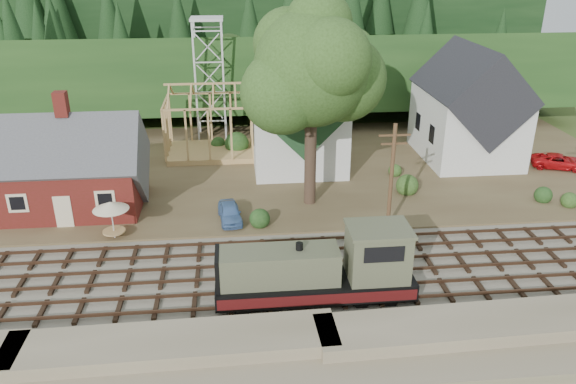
{
  "coord_description": "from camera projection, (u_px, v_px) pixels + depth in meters",
  "views": [
    {
      "loc": [
        -3.6,
        -29.82,
        18.73
      ],
      "look_at": [
        -0.1,
        6.0,
        3.0
      ],
      "focal_mm": 35.0,
      "sensor_mm": 36.0,
      "label": 1
    }
  ],
  "objects": [
    {
      "name": "embankment",
      "position": [
        319.0,
        367.0,
        27.26
      ],
      "size": [
        64.0,
        5.0,
        1.6
      ],
      "primitive_type": "cube",
      "color": "#7F7259",
      "rests_on": "ground"
    },
    {
      "name": "car_green",
      "position": [
        59.0,
        208.0,
        41.89
      ],
      "size": [
        3.68,
        2.38,
        1.14
      ],
      "primitive_type": "imported",
      "rotation": [
        0.0,
        0.0,
        1.2
      ],
      "color": "gray",
      "rests_on": "village_flat"
    },
    {
      "name": "church",
      "position": [
        296.0,
        109.0,
        51.06
      ],
      "size": [
        8.4,
        15.17,
        13.0
      ],
      "color": "silver",
      "rests_on": "village_flat"
    },
    {
      "name": "village_flat",
      "position": [
        276.0,
        168.0,
        51.37
      ],
      "size": [
        64.0,
        26.0,
        0.3
      ],
      "primitive_type": "cube",
      "color": "brown",
      "rests_on": "ground"
    },
    {
      "name": "ground",
      "position": [
        299.0,
        274.0,
        35.01
      ],
      "size": [
        140.0,
        140.0,
        0.0
      ],
      "primitive_type": "plane",
      "color": "#384C1E",
      "rests_on": "ground"
    },
    {
      "name": "railroad_bed",
      "position": [
        299.0,
        273.0,
        34.98
      ],
      "size": [
        64.0,
        11.0,
        0.16
      ],
      "primitive_type": "cube",
      "color": "#726B5B",
      "rests_on": "ground"
    },
    {
      "name": "telegraph_pole_near",
      "position": [
        391.0,
        176.0,
        38.68
      ],
      "size": [
        2.2,
        0.28,
        8.0
      ],
      "color": "#4C331E",
      "rests_on": "ground"
    },
    {
      "name": "hillside",
      "position": [
        262.0,
        103.0,
        73.32
      ],
      "size": [
        70.0,
        28.96,
        12.74
      ],
      "primitive_type": "cube",
      "rotation": [
        -0.17,
        0.0,
        0.0
      ],
      "color": "#1E3F19",
      "rests_on": "ground"
    },
    {
      "name": "car_red",
      "position": [
        559.0,
        161.0,
        50.78
      ],
      "size": [
        5.12,
        3.58,
        1.3
      ],
      "primitive_type": "imported",
      "rotation": [
        0.0,
        0.0,
        1.23
      ],
      "color": "red",
      "rests_on": "village_flat"
    },
    {
      "name": "patio_set",
      "position": [
        111.0,
        207.0,
        37.9
      ],
      "size": [
        2.43,
        2.43,
        2.7
      ],
      "color": "silver",
      "rests_on": "village_flat"
    },
    {
      "name": "depot",
      "position": [
        72.0,
        171.0,
        42.33
      ],
      "size": [
        10.8,
        7.41,
        9.0
      ],
      "color": "#521C12",
      "rests_on": "village_flat"
    },
    {
      "name": "timber_frame",
      "position": [
        210.0,
        125.0,
        53.23
      ],
      "size": [
        8.2,
        6.2,
        6.99
      ],
      "color": "tan",
      "rests_on": "village_flat"
    },
    {
      "name": "farmhouse",
      "position": [
        468.0,
        110.0,
        52.0
      ],
      "size": [
        8.4,
        10.8,
        10.6
      ],
      "color": "silver",
      "rests_on": "village_flat"
    },
    {
      "name": "ridge",
      "position": [
        256.0,
        77.0,
        87.91
      ],
      "size": [
        80.0,
        20.0,
        12.0
      ],
      "primitive_type": "cube",
      "color": "black",
      "rests_on": "ground"
    },
    {
      "name": "big_tree",
      "position": [
        314.0,
        76.0,
        40.31
      ],
      "size": [
        10.9,
        8.4,
        14.7
      ],
      "color": "#38281E",
      "rests_on": "village_flat"
    },
    {
      "name": "locomotive",
      "position": [
        323.0,
        271.0,
        31.56
      ],
      "size": [
        11.07,
        2.77,
        4.45
      ],
      "color": "black",
      "rests_on": "railroad_bed"
    },
    {
      "name": "lattice_tower",
      "position": [
        208.0,
        42.0,
        56.0
      ],
      "size": [
        3.2,
        3.2,
        12.12
      ],
      "color": "silver",
      "rests_on": "village_flat"
    },
    {
      "name": "car_blue",
      "position": [
        230.0,
        212.0,
        40.97
      ],
      "size": [
        1.99,
        3.97,
        1.3
      ],
      "primitive_type": "imported",
      "rotation": [
        0.0,
        0.0,
        0.12
      ],
      "color": "#5881BC",
      "rests_on": "village_flat"
    }
  ]
}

